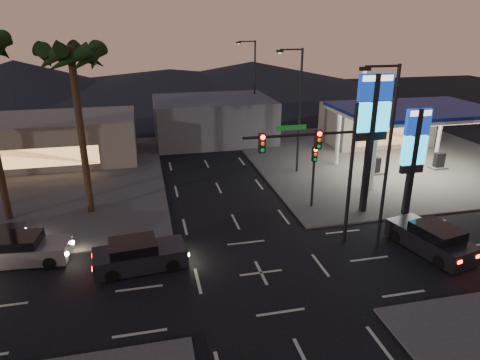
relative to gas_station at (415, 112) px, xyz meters
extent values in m
plane|color=black|center=(-16.00, -12.00, -5.08)|extent=(140.00, 140.00, 0.00)
cube|color=#47443F|center=(0.00, 4.00, -5.02)|extent=(24.00, 24.00, 0.12)
cube|color=#47443F|center=(-32.00, 4.00, -5.02)|extent=(24.00, 24.00, 0.12)
cylinder|color=silver|center=(-5.00, -3.00, -2.58)|extent=(0.36, 0.36, 5.00)
cylinder|color=silver|center=(-5.00, 3.00, -2.58)|extent=(0.36, 0.36, 5.00)
cylinder|color=silver|center=(5.00, 3.00, -2.58)|extent=(0.36, 0.36, 5.00)
cube|color=silver|center=(0.00, 0.00, 0.12)|extent=(12.00, 8.00, 0.50)
cube|color=white|center=(0.00, 0.00, -0.18)|extent=(11.60, 7.60, 0.06)
cube|color=navy|center=(0.00, 0.00, 0.27)|extent=(12.20, 8.20, 0.25)
cube|color=black|center=(-3.00, 0.00, -4.28)|extent=(0.80, 0.50, 1.40)
cube|color=black|center=(3.00, 0.00, -4.28)|extent=(0.80, 0.50, 1.40)
cube|color=#726B5B|center=(2.00, 9.00, -3.08)|extent=(10.00, 6.00, 4.00)
cube|color=black|center=(-7.50, -6.50, -0.58)|extent=(0.35, 0.35, 9.00)
cube|color=navy|center=(-7.50, -6.50, 3.12)|extent=(2.20, 0.30, 1.60)
cube|color=white|center=(-7.50, -6.50, 3.67)|extent=(1.98, 0.32, 0.35)
cube|color=#1AC5F8|center=(-7.50, -6.50, 1.32)|extent=(2.20, 0.30, 1.80)
cube|color=black|center=(-7.50, -6.50, 0.12)|extent=(2.09, 0.28, 0.50)
cube|color=black|center=(-5.00, -7.50, -1.58)|extent=(0.35, 0.35, 7.00)
cube|color=navy|center=(-5.00, -7.50, 1.12)|extent=(1.60, 0.30, 1.60)
cube|color=white|center=(-5.00, -7.50, 1.67)|extent=(1.44, 0.32, 0.35)
cube|color=#1AC5F8|center=(-5.00, -7.50, -0.68)|extent=(1.60, 0.30, 1.80)
cube|color=black|center=(-5.00, -7.50, -1.88)|extent=(1.52, 0.28, 0.50)
cylinder|color=black|center=(-10.50, -10.00, -1.08)|extent=(0.20, 0.20, 8.00)
cylinder|color=black|center=(-13.50, -10.00, 1.42)|extent=(6.00, 0.14, 0.14)
cube|color=#0C3F14|center=(-14.00, -10.00, 1.82)|extent=(1.60, 0.05, 0.25)
cube|color=black|center=(-12.50, -10.00, 1.12)|extent=(0.32, 0.25, 1.00)
sphere|color=#FF0C07|center=(-12.50, -10.15, 1.45)|extent=(0.22, 0.22, 0.22)
sphere|color=orange|center=(-12.50, -10.15, 1.12)|extent=(0.20, 0.20, 0.20)
sphere|color=#0CB226|center=(-12.50, -10.15, 0.79)|extent=(0.20, 0.20, 0.20)
cube|color=black|center=(-15.50, -10.00, 1.12)|extent=(0.32, 0.25, 1.00)
sphere|color=#FF0C07|center=(-15.50, -10.15, 1.45)|extent=(0.22, 0.22, 0.22)
sphere|color=orange|center=(-15.50, -10.15, 1.12)|extent=(0.20, 0.20, 0.20)
sphere|color=#0CB226|center=(-15.50, -10.15, 0.79)|extent=(0.20, 0.20, 0.20)
cylinder|color=black|center=(-10.50, -5.00, -3.08)|extent=(0.16, 0.16, 4.00)
cube|color=black|center=(-10.50, -5.00, -1.28)|extent=(0.32, 0.25, 1.00)
sphere|color=#FF0C07|center=(-10.50, -5.15, -0.95)|extent=(0.22, 0.22, 0.22)
sphere|color=orange|center=(-10.50, -5.15, -1.28)|extent=(0.20, 0.20, 0.20)
sphere|color=#0CB226|center=(-10.50, -5.15, -1.61)|extent=(0.20, 0.20, 0.20)
cylinder|color=black|center=(-9.00, -11.00, -0.08)|extent=(0.18, 0.18, 10.00)
cylinder|color=black|center=(-9.90, -11.00, 4.82)|extent=(1.80, 0.12, 0.12)
cube|color=black|center=(-10.80, -11.00, 4.72)|extent=(0.50, 0.25, 0.18)
sphere|color=#FFCC8C|center=(-10.80, -11.00, 4.60)|extent=(0.20, 0.20, 0.20)
cylinder|color=black|center=(-9.00, 2.00, -0.08)|extent=(0.18, 0.18, 10.00)
cylinder|color=black|center=(-9.90, 2.00, 4.82)|extent=(1.80, 0.12, 0.12)
cube|color=black|center=(-10.80, 2.00, 4.72)|extent=(0.50, 0.25, 0.18)
sphere|color=#FFCC8C|center=(-10.80, 2.00, 4.60)|extent=(0.20, 0.20, 0.20)
cylinder|color=black|center=(-9.00, 16.00, -0.08)|extent=(0.18, 0.18, 10.00)
cylinder|color=black|center=(-9.90, 16.00, 4.82)|extent=(1.80, 0.12, 0.12)
cube|color=black|center=(-10.80, 16.00, 4.72)|extent=(0.50, 0.25, 0.18)
sphere|color=#FFCC8C|center=(-10.80, 16.00, 4.60)|extent=(0.20, 0.20, 0.20)
cylinder|color=black|center=(-25.00, -2.50, 0.02)|extent=(0.44, 0.44, 10.20)
sphere|color=black|center=(-25.00, -2.50, 5.12)|extent=(0.90, 0.90, 0.90)
cone|color=black|center=(-23.70, -2.50, 4.82)|extent=(0.90, 2.74, 1.91)
cone|color=black|center=(-24.08, -1.58, 4.82)|extent=(2.57, 2.57, 1.91)
cone|color=black|center=(-25.00, -1.20, 4.82)|extent=(2.74, 0.90, 1.91)
cone|color=black|center=(-25.92, -1.58, 4.82)|extent=(2.57, 2.57, 1.91)
cone|color=black|center=(-26.30, -2.50, 4.82)|extent=(0.90, 2.74, 1.91)
cone|color=black|center=(-25.92, -3.42, 4.82)|extent=(2.57, 2.57, 1.91)
cone|color=black|center=(-25.00, -3.80, 4.82)|extent=(2.74, 0.90, 1.91)
cone|color=black|center=(-24.08, -3.42, 4.82)|extent=(2.57, 2.57, 1.91)
cone|color=black|center=(-28.70, -2.50, 5.42)|extent=(0.90, 2.74, 1.91)
cube|color=#726B5B|center=(-30.00, 10.00, -3.08)|extent=(16.00, 8.00, 4.00)
cube|color=#4C4C51|center=(-14.00, 14.00, -2.88)|extent=(12.00, 9.00, 4.40)
cone|color=black|center=(-41.00, 48.00, -2.08)|extent=(40.00, 40.00, 6.00)
cone|color=black|center=(-1.00, 48.00, -2.58)|extent=(50.00, 50.00, 5.00)
cone|color=black|center=(-16.00, 48.00, -3.08)|extent=(60.00, 60.00, 4.00)
cube|color=black|center=(-21.88, -10.10, -4.50)|extent=(4.78, 2.37, 0.94)
cube|color=black|center=(-22.19, -10.13, -3.87)|extent=(2.47, 2.00, 0.68)
cylinder|color=black|center=(-20.50, -9.07, -4.75)|extent=(0.69, 0.31, 0.67)
cylinder|color=black|center=(-20.33, -10.85, -4.75)|extent=(0.69, 0.31, 0.67)
cylinder|color=black|center=(-23.43, -9.35, -4.75)|extent=(0.69, 0.31, 0.67)
cylinder|color=black|center=(-23.26, -11.13, -4.75)|extent=(0.69, 0.31, 0.67)
sphere|color=#FFF2BF|center=(-19.64, -9.25, -4.43)|extent=(0.23, 0.23, 0.23)
sphere|color=#FFF2BF|center=(-19.52, -10.51, -4.43)|extent=(0.23, 0.23, 0.23)
cube|color=#FF140A|center=(-24.24, -9.69, -4.35)|extent=(0.11, 0.27, 0.15)
cube|color=#FF140A|center=(-24.12, -10.95, -4.35)|extent=(0.11, 0.27, 0.15)
cube|color=slate|center=(-27.75, -8.15, -4.52)|extent=(4.65, 2.35, 0.92)
cube|color=black|center=(-28.05, -8.12, -3.91)|extent=(2.41, 1.96, 0.66)
cylinder|color=black|center=(-26.24, -7.44, -4.76)|extent=(0.67, 0.31, 0.65)
cylinder|color=black|center=(-26.43, -9.16, -4.76)|extent=(0.67, 0.31, 0.65)
cylinder|color=black|center=(-29.07, -7.14, -4.76)|extent=(0.67, 0.31, 0.65)
sphere|color=#FFF2BF|center=(-25.46, -7.78, -4.45)|extent=(0.22, 0.22, 0.22)
sphere|color=#FFF2BF|center=(-25.59, -8.99, -4.45)|extent=(0.22, 0.22, 0.22)
cylinder|color=black|center=(-29.15, -5.53, -4.73)|extent=(0.72, 0.31, 0.70)
cylinder|color=black|center=(-29.02, -7.39, -4.73)|extent=(0.72, 0.31, 0.70)
sphere|color=#FFF2BF|center=(-28.26, -5.75, -4.40)|extent=(0.24, 0.24, 0.24)
sphere|color=#FFF2BF|center=(-28.17, -7.06, -4.40)|extent=(0.24, 0.24, 0.24)
cube|color=black|center=(-6.36, -11.92, -4.48)|extent=(2.95, 5.12, 0.98)
cube|color=black|center=(-6.29, -12.24, -3.82)|extent=(2.31, 2.73, 0.71)
cylinder|color=black|center=(-7.57, -10.61, -4.73)|extent=(0.40, 0.74, 0.70)
cylinder|color=black|center=(-5.75, -10.24, -4.73)|extent=(0.40, 0.74, 0.70)
cylinder|color=black|center=(-6.96, -13.61, -4.73)|extent=(0.40, 0.74, 0.70)
cylinder|color=black|center=(-5.14, -13.23, -4.73)|extent=(0.40, 0.74, 0.70)
cube|color=#FF140A|center=(-6.51, -14.41, -4.32)|extent=(0.29, 0.14, 0.15)
cube|color=#FF140A|center=(-5.23, -14.15, -4.32)|extent=(0.29, 0.14, 0.15)
camera|label=1|loc=(-21.18, -29.84, 6.83)|focal=32.00mm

